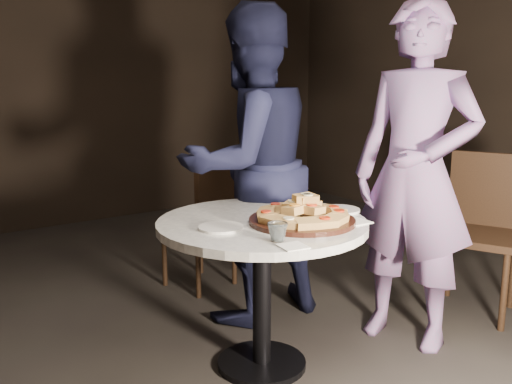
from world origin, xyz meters
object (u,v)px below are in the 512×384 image
focaccia_pile (303,211)px  diner_teal (415,176)px  serving_board (302,221)px  chair_far (208,218)px  chair_right (482,221)px  water_glass (278,232)px  diner_navy (249,166)px  table (262,249)px

focaccia_pile → diner_teal: 0.73m
focaccia_pile → serving_board: bearing=-169.6°
chair_far → chair_right: (1.21, -1.25, 0.07)m
water_glass → chair_far: 1.52m
chair_far → diner_navy: (-0.02, -0.52, 0.42)m
table → diner_navy: size_ratio=0.58×
table → diner_teal: 0.92m
focaccia_pile → chair_right: chair_right is taller
chair_far → diner_teal: bearing=98.2°
table → serving_board: (0.12, -0.15, 0.15)m
diner_navy → water_glass: bearing=60.8°
diner_navy → table: bearing=59.4°
focaccia_pile → chair_far: bearing=80.5°
serving_board → chair_right: (1.42, -0.02, -0.21)m
chair_far → diner_navy: size_ratio=0.47×
water_glass → diner_navy: diner_navy is taller
serving_board → water_glass: size_ratio=5.78×
chair_far → focaccia_pile: bearing=67.1°
diner_navy → serving_board: bearing=73.6°
table → chair_right: size_ratio=1.10×
diner_navy → diner_teal: diner_navy is taller
chair_right → diner_navy: 1.48m
chair_right → diner_navy: diner_navy is taller
table → chair_right: bearing=-6.2°
focaccia_pile → diner_navy: (0.19, 0.71, 0.10)m
water_glass → chair_right: (1.70, 0.15, -0.24)m
water_glass → diner_teal: size_ratio=0.05×
water_glass → diner_navy: bearing=62.1°
serving_board → diner_navy: (0.19, 0.71, 0.15)m
chair_far → chair_right: bearing=120.8°
serving_board → chair_far: 1.28m
chair_right → diner_teal: (-0.70, -0.04, 0.36)m
water_glass → chair_far: (0.49, 1.40, -0.30)m
chair_right → diner_teal: size_ratio=0.53×
focaccia_pile → chair_right: size_ratio=0.46×
focaccia_pile → chair_right: bearing=-0.8°
water_glass → chair_right: bearing=5.1°
water_glass → chair_far: bearing=70.9°
water_glass → chair_right: chair_right is taller
water_glass → chair_far: size_ratio=0.10×
table → focaccia_pile: 0.28m
table → chair_right: chair_right is taller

